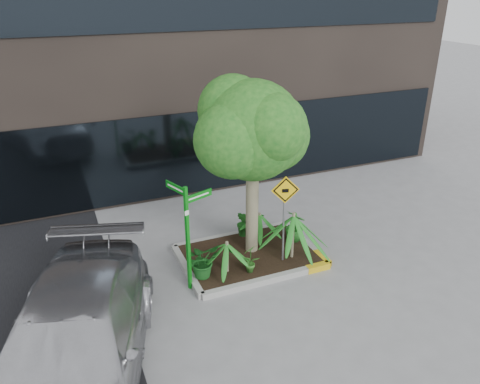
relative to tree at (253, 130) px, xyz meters
name	(u,v)px	position (x,y,z in m)	size (l,w,h in m)	color
ground	(247,266)	(-0.33, -0.47, -3.22)	(80.00, 80.00, 0.00)	gray
planter	(251,255)	(-0.10, -0.20, -3.12)	(3.35, 2.36, 0.15)	#9E9E99
tree	(253,130)	(0.00, 0.00, 0.00)	(2.94, 2.61, 4.41)	gray
palm_front	(294,216)	(0.76, -0.71, -1.95)	(1.34, 1.34, 1.49)	gray
palm_left	(227,244)	(-0.91, -0.68, -2.34)	(0.88, 0.88, 0.97)	gray
palm_back	(260,215)	(0.43, 0.44, -2.40)	(0.81, 0.81, 0.90)	gray
parked_car	(73,347)	(-4.39, -2.68, -2.40)	(2.31, 5.69, 1.65)	silver
shrub_a	(203,260)	(-1.48, -0.64, -2.67)	(0.73, 0.73, 0.81)	#164F19
shrub_b	(294,226)	(1.19, -0.01, -2.66)	(0.46, 0.46, 0.83)	#20681F
shrub_c	(250,258)	(-0.42, -0.90, -2.70)	(0.39, 0.39, 0.74)	#2F6F22
shrub_d	(244,223)	(0.09, 0.68, -2.70)	(0.41, 0.41, 0.74)	#1B5B1A
street_sign_post	(188,226)	(-1.81, -0.71, -1.70)	(0.88, 0.70, 2.47)	#0B7E13
cattle_sign	(285,204)	(0.51, -0.70, -1.62)	(0.64, 0.21, 2.15)	slate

